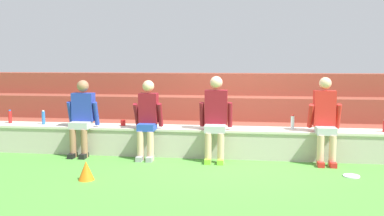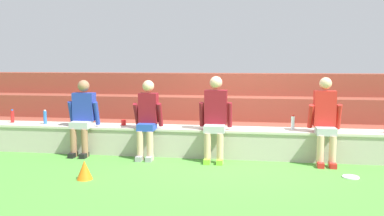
% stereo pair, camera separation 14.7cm
% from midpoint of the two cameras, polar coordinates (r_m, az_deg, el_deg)
% --- Properties ---
extents(ground_plane, '(80.00, 80.00, 0.00)m').
position_cam_midpoint_polar(ground_plane, '(6.82, 4.60, -7.41)').
color(ground_plane, '#4C9338').
extents(stone_seating_wall, '(9.16, 0.56, 0.50)m').
position_cam_midpoint_polar(stone_seating_wall, '(7.01, 4.73, -4.79)').
color(stone_seating_wall, '#B7AF9E').
rests_on(stone_seating_wall, ground).
extents(brick_bleachers, '(12.89, 1.87, 1.41)m').
position_cam_midpoint_polar(brick_bleachers, '(8.49, 5.26, -0.90)').
color(brick_bleachers, brown).
rests_on(brick_bleachers, ground).
extents(person_far_left, '(0.56, 0.51, 1.33)m').
position_cam_midpoint_polar(person_far_left, '(7.29, -16.05, -1.00)').
color(person_far_left, '#996B4C').
rests_on(person_far_left, ground).
extents(person_left_of_center, '(0.49, 0.51, 1.34)m').
position_cam_midpoint_polar(person_left_of_center, '(6.85, -7.00, -1.36)').
color(person_left_of_center, '#DBAD89').
rests_on(person_left_of_center, ground).
extents(person_center, '(0.56, 0.58, 1.41)m').
position_cam_midpoint_polar(person_center, '(6.69, 2.78, -1.11)').
color(person_center, '#DBAD89').
rests_on(person_center, ground).
extents(person_right_of_center, '(0.52, 0.55, 1.40)m').
position_cam_midpoint_polar(person_right_of_center, '(6.80, 17.94, -1.39)').
color(person_right_of_center, '#DBAD89').
rests_on(person_right_of_center, ground).
extents(water_bottle_mid_right, '(0.06, 0.06, 0.26)m').
position_cam_midpoint_polar(water_bottle_mid_right, '(7.88, -21.02, -1.30)').
color(water_bottle_mid_right, blue).
rests_on(water_bottle_mid_right, stone_seating_wall).
extents(water_bottle_mid_left, '(0.06, 0.06, 0.25)m').
position_cam_midpoint_polar(water_bottle_mid_left, '(7.02, 13.64, -2.02)').
color(water_bottle_mid_left, silver).
rests_on(water_bottle_mid_left, stone_seating_wall).
extents(water_bottle_near_right, '(0.06, 0.06, 0.25)m').
position_cam_midpoint_polar(water_bottle_near_right, '(8.29, -25.10, -1.16)').
color(water_bottle_near_right, red).
rests_on(water_bottle_near_right, stone_seating_wall).
extents(plastic_cup_left_end, '(0.09, 0.09, 0.10)m').
position_cam_midpoint_polar(plastic_cup_left_end, '(7.35, -10.42, -2.09)').
color(plastic_cup_left_end, red).
rests_on(plastic_cup_left_end, stone_seating_wall).
extents(frisbee, '(0.23, 0.23, 0.02)m').
position_cam_midpoint_polar(frisbee, '(6.24, 21.25, -9.08)').
color(frisbee, white).
rests_on(frisbee, ground).
extents(sports_cone, '(0.22, 0.22, 0.27)m').
position_cam_midpoint_polar(sports_cone, '(5.85, -15.64, -8.65)').
color(sports_cone, orange).
rests_on(sports_cone, ground).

